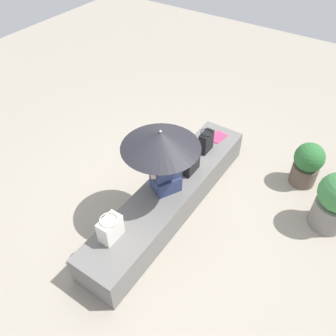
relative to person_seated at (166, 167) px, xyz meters
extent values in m
plane|color=#9E9384|center=(-0.06, 0.03, -0.82)|extent=(14.00, 14.00, 0.00)
cube|color=slate|center=(-0.06, 0.03, -0.61)|extent=(3.18, 0.63, 0.44)
cube|color=navy|center=(0.00, 0.00, -0.28)|extent=(0.43, 0.41, 0.22)
cube|color=navy|center=(0.00, 0.00, 0.07)|extent=(0.38, 0.33, 0.48)
sphere|color=beige|center=(0.00, 0.00, 0.41)|extent=(0.20, 0.20, 0.20)
cylinder|color=beige|center=(-0.18, 0.09, 0.10)|extent=(0.15, 0.21, 0.32)
cylinder|color=beige|center=(0.18, -0.09, 0.10)|extent=(0.15, 0.21, 0.32)
cylinder|color=#B7B7BC|center=(0.09, -0.01, 0.10)|extent=(0.02, 0.02, 0.98)
cone|color=black|center=(0.09, -0.01, 0.48)|extent=(0.95, 0.95, 0.21)
sphere|color=#B7B7BC|center=(0.09, -0.01, 0.61)|extent=(0.03, 0.03, 0.03)
cube|color=black|center=(-0.98, 0.05, -0.23)|extent=(0.25, 0.13, 0.32)
torus|color=black|center=(-0.98, 0.05, -0.05)|extent=(0.18, 0.18, 0.01)
cube|color=silver|center=(1.00, -0.08, -0.24)|extent=(0.28, 0.17, 0.30)
torus|color=silver|center=(1.00, -0.08, -0.07)|extent=(0.21, 0.21, 0.01)
cube|color=black|center=(-0.47, 0.11, -0.26)|extent=(0.29, 0.10, 0.26)
torus|color=black|center=(-0.47, 0.11, -0.12)|extent=(0.21, 0.21, 0.01)
cube|color=#D83866|center=(-1.36, 0.05, -0.38)|extent=(0.31, 0.24, 0.01)
cylinder|color=gray|center=(-1.01, 1.93, -0.62)|extent=(0.46, 0.46, 0.41)
cylinder|color=brown|center=(-1.62, 1.40, -0.67)|extent=(0.38, 0.38, 0.32)
sphere|color=#2D6B33|center=(-1.62, 1.40, -0.34)|extent=(0.43, 0.43, 0.43)
camera|label=1|loc=(2.65, 1.82, 2.98)|focal=37.39mm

